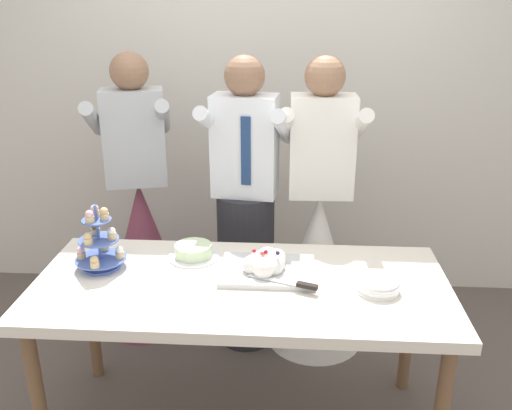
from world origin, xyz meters
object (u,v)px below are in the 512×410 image
object	(u,v)px
dessert_table	(241,296)
round_cake	(193,252)
plate_stack	(378,285)
cupcake_stand	(99,245)
person_groom	(246,223)
main_cake_tray	(267,265)
person_guest	(142,236)
person_bride	(317,250)

from	to	relation	value
dessert_table	round_cake	xyz separation A→B (m)	(-0.24, 0.22, 0.10)
plate_stack	round_cake	xyz separation A→B (m)	(-0.83, 0.26, 0.00)
cupcake_stand	person_groom	size ratio (longest dim) A/B	0.18
main_cake_tray	person_guest	xyz separation A→B (m)	(-0.78, 0.78, -0.23)
round_cake	person_guest	bearing A→B (deg)	123.60
round_cake	person_groom	distance (m)	0.54
plate_stack	person_groom	size ratio (longest dim) A/B	0.11
person_groom	person_guest	world-z (taller)	same
cupcake_stand	round_cake	size ratio (longest dim) A/B	1.27
plate_stack	person_groom	bearing A→B (deg)	129.13
person_guest	cupcake_stand	bearing A→B (deg)	-87.95
plate_stack	person_guest	bearing A→B (deg)	144.15
round_cake	main_cake_tray	bearing A→B (deg)	-21.53
person_groom	person_guest	xyz separation A→B (m)	(-0.64, 0.15, -0.16)
main_cake_tray	round_cake	distance (m)	0.38
main_cake_tray	round_cake	size ratio (longest dim) A/B	1.78
cupcake_stand	person_guest	size ratio (longest dim) A/B	0.18
cupcake_stand	round_cake	xyz separation A→B (m)	(0.40, 0.13, -0.09)
dessert_table	cupcake_stand	world-z (taller)	cupcake_stand
cupcake_stand	dessert_table	bearing A→B (deg)	-8.06
plate_stack	round_cake	distance (m)	0.87
person_guest	dessert_table	bearing A→B (deg)	-52.07
dessert_table	main_cake_tray	size ratio (longest dim) A/B	4.20
cupcake_stand	main_cake_tray	size ratio (longest dim) A/B	0.71
dessert_table	round_cake	size ratio (longest dim) A/B	7.50
round_cake	person_groom	xyz separation A→B (m)	(0.21, 0.50, -0.06)
person_guest	round_cake	bearing A→B (deg)	-56.40
cupcake_stand	plate_stack	bearing A→B (deg)	-6.25
person_bride	person_guest	size ratio (longest dim) A/B	1.00
cupcake_stand	person_bride	size ratio (longest dim) A/B	0.18
dessert_table	cupcake_stand	size ratio (longest dim) A/B	5.90
plate_stack	person_bride	distance (m)	0.83
round_cake	person_guest	size ratio (longest dim) A/B	0.14
dessert_table	person_groom	size ratio (longest dim) A/B	1.08
round_cake	plate_stack	bearing A→B (deg)	-17.57
main_cake_tray	person_groom	distance (m)	0.66
main_cake_tray	round_cake	world-z (taller)	main_cake_tray
person_groom	person_bride	bearing A→B (deg)	2.28
main_cake_tray	plate_stack	distance (m)	0.49
dessert_table	main_cake_tray	xyz separation A→B (m)	(0.11, 0.08, 0.11)
plate_stack	dessert_table	bearing A→B (deg)	175.78
plate_stack	round_cake	size ratio (longest dim) A/B	0.77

